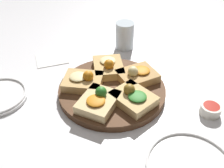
% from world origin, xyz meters
% --- Properties ---
extents(ground_plane, '(3.00, 3.00, 0.00)m').
position_xyz_m(ground_plane, '(0.00, 0.00, 0.00)').
color(ground_plane, white).
extents(serving_board, '(0.34, 0.34, 0.02)m').
position_xyz_m(serving_board, '(0.00, 0.00, 0.01)').
color(serving_board, '#51331E').
rests_on(serving_board, ground_plane).
extents(focaccia_slice_0, '(0.15, 0.15, 0.05)m').
position_xyz_m(focaccia_slice_0, '(-0.07, 0.07, 0.04)').
color(focaccia_slice_0, '#DBB775').
rests_on(focaccia_slice_0, serving_board).
extents(focaccia_slice_1, '(0.15, 0.14, 0.05)m').
position_xyz_m(focaccia_slice_1, '(-0.08, -0.05, 0.04)').
color(focaccia_slice_1, tan).
rests_on(focaccia_slice_1, serving_board).
extents(focaccia_slice_2, '(0.12, 0.14, 0.05)m').
position_xyz_m(focaccia_slice_2, '(0.02, -0.09, 0.04)').
color(focaccia_slice_2, tan).
rests_on(focaccia_slice_2, serving_board).
extents(focaccia_slice_3, '(0.13, 0.11, 0.05)m').
position_xyz_m(focaccia_slice_3, '(0.09, -0.01, 0.04)').
color(focaccia_slice_3, tan).
rests_on(focaccia_slice_3, serving_board).
extents(focaccia_slice_4, '(0.14, 0.15, 0.05)m').
position_xyz_m(focaccia_slice_4, '(0.03, 0.09, 0.04)').
color(focaccia_slice_4, '#E5C689').
rests_on(focaccia_slice_4, serving_board).
extents(plate_left, '(0.22, 0.22, 0.02)m').
position_xyz_m(plate_left, '(-0.20, 0.28, 0.01)').
color(plate_left, white).
rests_on(plate_left, ground_plane).
extents(water_glass, '(0.07, 0.07, 0.11)m').
position_xyz_m(water_glass, '(-0.04, -0.29, 0.05)').
color(water_glass, silver).
rests_on(water_glass, ground_plane).
extents(napkin_stack, '(0.14, 0.13, 0.01)m').
position_xyz_m(napkin_stack, '(0.24, -0.19, 0.00)').
color(napkin_stack, white).
rests_on(napkin_stack, ground_plane).
extents(dipping_bowl, '(0.06, 0.06, 0.03)m').
position_xyz_m(dipping_bowl, '(-0.29, 0.08, 0.02)').
color(dipping_bowl, silver).
rests_on(dipping_bowl, ground_plane).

